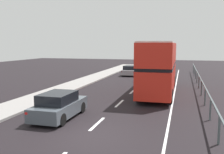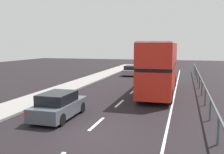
% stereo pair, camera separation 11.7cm
% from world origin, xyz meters
% --- Properties ---
extents(ground_plane, '(75.64, 120.00, 0.10)m').
position_xyz_m(ground_plane, '(0.00, 0.00, -0.05)').
color(ground_plane, black).
extents(lane_paint_markings, '(3.69, 46.00, 0.01)m').
position_xyz_m(lane_paint_markings, '(2.13, 8.90, 0.00)').
color(lane_paint_markings, silver).
rests_on(lane_paint_markings, ground).
extents(bridge_side_railing, '(0.10, 42.00, 1.23)m').
position_xyz_m(bridge_side_railing, '(5.65, 9.00, 0.98)').
color(bridge_side_railing, '#495457').
rests_on(bridge_side_railing, ground).
extents(double_decker_bus_red, '(2.55, 10.67, 4.27)m').
position_xyz_m(double_decker_bus_red, '(2.27, 11.09, 2.29)').
color(double_decker_bus_red, red).
rests_on(double_decker_bus_red, ground).
extents(hatchback_car_near, '(1.78, 4.05, 1.45)m').
position_xyz_m(hatchback_car_near, '(-2.37, 2.01, 0.69)').
color(hatchback_car_near, '#485058').
rests_on(hatchback_car_near, ground).
extents(sedan_car_ahead, '(1.87, 4.31, 1.31)m').
position_xyz_m(sedan_car_ahead, '(-2.54, 23.02, 0.64)').
color(sedan_car_ahead, gray).
rests_on(sedan_car_ahead, ground).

